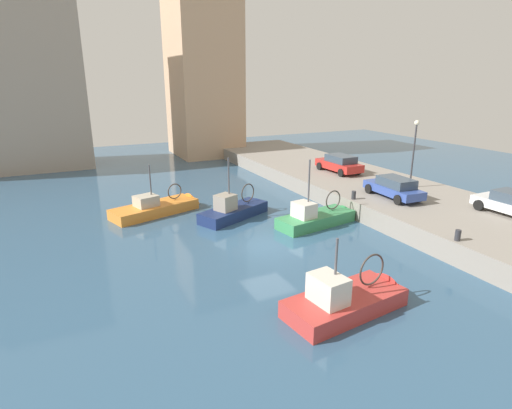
# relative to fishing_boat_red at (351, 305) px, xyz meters

# --- Properties ---
(water_surface) EXTENTS (80.00, 80.00, 0.00)m
(water_surface) POSITION_rel_fishing_boat_red_xyz_m (-0.04, 7.20, -0.13)
(water_surface) COLOR #335675
(water_surface) RESTS_ON ground
(quay_wall) EXTENTS (9.00, 56.00, 1.20)m
(quay_wall) POSITION_rel_fishing_boat_red_xyz_m (11.46, 7.20, 0.47)
(quay_wall) COLOR gray
(quay_wall) RESTS_ON ground
(fishing_boat_red) EXTENTS (5.95, 2.67, 4.18)m
(fishing_boat_red) POSITION_rel_fishing_boat_red_xyz_m (0.00, 0.00, 0.00)
(fishing_boat_red) COLOR #BC3833
(fishing_boat_red) RESTS_ON ground
(fishing_boat_navy) EXTENTS (5.98, 3.90, 4.86)m
(fishing_boat_navy) POSITION_rel_fishing_boat_red_xyz_m (0.37, 12.51, -0.00)
(fishing_boat_navy) COLOR navy
(fishing_boat_navy) RESTS_ON ground
(fishing_boat_green) EXTENTS (6.16, 2.69, 5.06)m
(fishing_boat_green) POSITION_rel_fishing_boat_red_xyz_m (4.49, 8.90, -0.01)
(fishing_boat_green) COLOR #388951
(fishing_boat_green) RESTS_ON ground
(fishing_boat_orange) EXTENTS (6.89, 3.85, 4.34)m
(fishing_boat_orange) POSITION_rel_fishing_boat_red_xyz_m (-4.04, 15.55, -0.04)
(fishing_boat_orange) COLOR orange
(fishing_boat_orange) RESTS_ON ground
(parked_car_blue) EXTENTS (2.07, 4.41, 1.39)m
(parked_car_blue) POSITION_rel_fishing_boat_red_xyz_m (9.93, 8.34, 1.78)
(parked_car_blue) COLOR #334C9E
(parked_car_blue) RESTS_ON quay_wall
(parked_car_red) EXTENTS (2.10, 4.42, 1.47)m
(parked_car_red) POSITION_rel_fishing_boat_red_xyz_m (11.37, 16.26, 1.81)
(parked_car_red) COLOR red
(parked_car_red) RESTS_ON quay_wall
(mooring_bollard_south) EXTENTS (0.28, 0.28, 0.55)m
(mooring_bollard_south) POSITION_rel_fishing_boat_red_xyz_m (7.31, 1.20, 1.34)
(mooring_bollard_south) COLOR #2D2D33
(mooring_bollard_south) RESTS_ON quay_wall
(mooring_bollard_mid) EXTENTS (0.28, 0.28, 0.55)m
(mooring_bollard_mid) POSITION_rel_fishing_boat_red_xyz_m (7.31, 9.20, 1.34)
(mooring_bollard_mid) COLOR #2D2D33
(mooring_bollard_mid) RESTS_ON quay_wall
(quay_streetlamp) EXTENTS (0.36, 0.36, 4.83)m
(quay_streetlamp) POSITION_rel_fishing_boat_red_xyz_m (12.96, 9.88, 4.32)
(quay_streetlamp) COLOR #38383D
(quay_streetlamp) RESTS_ON quay_wall
(waterfront_building_west_mid) EXTENTS (7.29, 8.69, 19.05)m
(waterfront_building_west_mid) POSITION_rel_fishing_boat_red_xyz_m (6.26, 35.95, 9.41)
(waterfront_building_west_mid) COLOR tan
(waterfront_building_west_mid) RESTS_ON ground
(waterfront_building_central) EXTENTS (10.90, 7.52, 18.10)m
(waterfront_building_central) POSITION_rel_fishing_boat_red_xyz_m (-11.89, 36.07, 8.93)
(waterfront_building_central) COLOR #A39384
(waterfront_building_central) RESTS_ON ground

